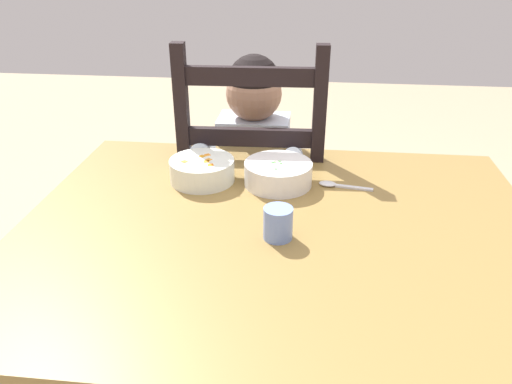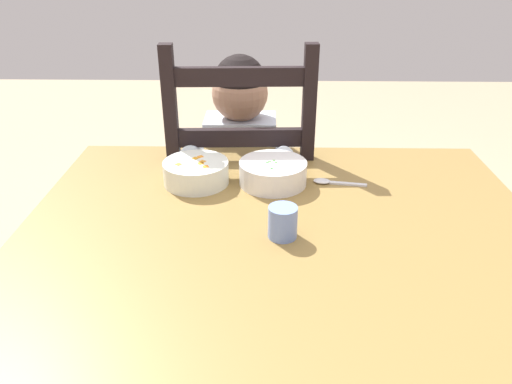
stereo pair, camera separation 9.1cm
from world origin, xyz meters
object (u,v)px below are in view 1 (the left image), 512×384
Objects in this scene: dining_chair at (254,205)px; drinking_cup at (276,223)px; dining_table at (278,265)px; spoon at (336,185)px; child_figure at (253,161)px; bowl_of_carrots at (202,169)px; bowl_of_peas at (278,173)px.

drinking_cup is at bearing -78.64° from dining_chair.
spoon is (0.13, 0.22, 0.11)m from dining_table.
child_figure reaches higher than bowl_of_carrots.
bowl_of_carrots is at bearing -179.50° from spoon.
dining_table is 8.35× the size of spoon.
dining_chair is 0.62m from drinking_cup.
drinking_cup reaches higher than bowl_of_carrots.
bowl_of_carrots reaches higher than dining_table.
child_figure is 0.39m from spoon.
drinking_cup is at bearing -116.94° from spoon.
dining_table is 1.12× the size of dining_chair.
bowl_of_peas is 0.26m from drinking_cup.
bowl_of_peas reaches higher than bowl_of_carrots.
child_figure is 5.81× the size of bowl_of_carrots.
bowl_of_carrots is 1.21× the size of spoon.
bowl_of_peas is (0.10, -0.29, 0.10)m from child_figure.
child_figure is 0.32m from bowl_of_carrots.
dining_table is at bearing -44.68° from bowl_of_carrots.
dining_table is at bearing -120.93° from spoon.
bowl_of_carrots is at bearing -108.62° from child_figure.
drinking_cup reaches higher than dining_table.
spoon reaches higher than dining_table.
spoon is at bearing 59.07° from dining_table.
dining_table is 0.52m from child_figure.
dining_chair is 1.06× the size of child_figure.
dining_chair reaches higher than child_figure.
bowl_of_carrots is (-0.21, 0.21, 0.13)m from dining_table.
bowl_of_peas is at bearing 93.28° from drinking_cup.
child_figure is (-0.00, -0.00, 0.16)m from dining_chair.
dining_table is 16.47× the size of drinking_cup.
bowl_of_carrots is at bearing -108.81° from dining_chair.
child_figure reaches higher than bowl_of_peas.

